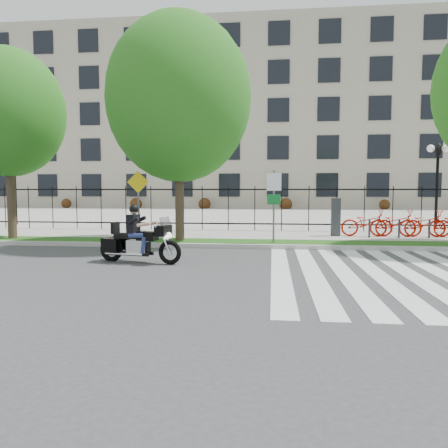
# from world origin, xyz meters

# --- Properties ---
(ground) EXTENTS (120.00, 120.00, 0.00)m
(ground) POSITION_xyz_m (0.00, 0.00, 0.00)
(ground) COLOR #353537
(ground) RESTS_ON ground
(curb) EXTENTS (60.00, 0.20, 0.15)m
(curb) POSITION_xyz_m (0.00, 4.10, 0.07)
(curb) COLOR #A9A69F
(curb) RESTS_ON ground
(grass_verge) EXTENTS (60.00, 1.50, 0.15)m
(grass_verge) POSITION_xyz_m (0.00, 4.95, 0.07)
(grass_verge) COLOR #1C5314
(grass_verge) RESTS_ON ground
(sidewalk) EXTENTS (60.00, 3.50, 0.15)m
(sidewalk) POSITION_xyz_m (0.00, 7.45, 0.07)
(sidewalk) COLOR gray
(sidewalk) RESTS_ON ground
(plaza) EXTENTS (80.00, 34.00, 0.10)m
(plaza) POSITION_xyz_m (0.00, 25.00, 0.05)
(plaza) COLOR gray
(plaza) RESTS_ON ground
(crosswalk_stripes) EXTENTS (5.70, 8.00, 0.01)m
(crosswalk_stripes) POSITION_xyz_m (4.83, 0.00, 0.01)
(crosswalk_stripes) COLOR silver
(crosswalk_stripes) RESTS_ON ground
(iron_fence) EXTENTS (30.00, 0.06, 2.00)m
(iron_fence) POSITION_xyz_m (0.00, 9.20, 1.15)
(iron_fence) COLOR black
(iron_fence) RESTS_ON sidewalk
(office_building) EXTENTS (60.00, 21.90, 20.15)m
(office_building) POSITION_xyz_m (0.00, 44.92, 9.97)
(office_building) COLOR #A69D86
(office_building) RESTS_ON ground
(lamp_post_left) EXTENTS (1.06, 0.70, 4.25)m
(lamp_post_left) POSITION_xyz_m (-12.00, 12.00, 3.21)
(lamp_post_left) COLOR black
(lamp_post_left) RESTS_ON ground
(lamp_post_right) EXTENTS (1.06, 0.70, 4.25)m
(lamp_post_right) POSITION_xyz_m (10.00, 12.00, 3.21)
(lamp_post_right) COLOR black
(lamp_post_right) RESTS_ON ground
(street_tree_0) EXTENTS (4.12, 4.12, 7.06)m
(street_tree_0) POSITION_xyz_m (-7.78, 4.95, 4.83)
(street_tree_0) COLOR #36251D
(street_tree_0) RESTS_ON grass_verge
(street_tree_1) EXTENTS (5.13, 5.13, 8.00)m
(street_tree_1) POSITION_xyz_m (-1.33, 4.95, 5.19)
(street_tree_1) COLOR #36251D
(street_tree_1) RESTS_ON grass_verge
(sign_pole_regulatory) EXTENTS (0.50, 0.09, 2.50)m
(sign_pole_regulatory) POSITION_xyz_m (2.04, 4.58, 1.74)
(sign_pole_regulatory) COLOR #59595B
(sign_pole_regulatory) RESTS_ON grass_verge
(sign_pole_warning) EXTENTS (0.78, 0.09, 2.49)m
(sign_pole_warning) POSITION_xyz_m (-2.74, 4.58, 1.74)
(sign_pole_warning) COLOR #59595B
(sign_pole_warning) RESTS_ON grass_verge
(motorcycle_rider) EXTENTS (2.44, 1.00, 1.91)m
(motorcycle_rider) POSITION_xyz_m (-1.60, 0.94, 0.63)
(motorcycle_rider) COLOR black
(motorcycle_rider) RESTS_ON ground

